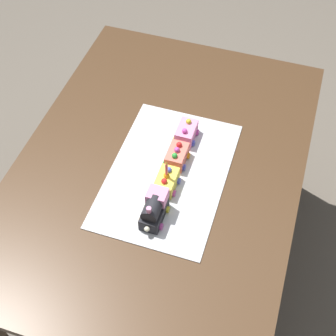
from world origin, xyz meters
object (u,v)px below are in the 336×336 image
object	(u,v)px
cake_locomotive	(154,209)
cake_car_caboose_bubblegum	(186,132)
cake_car_tanker_lemon	(167,181)
birthday_candle	(166,168)
cake_car_flatbed_coral	(177,156)
dining_table	(160,182)

from	to	relation	value
cake_locomotive	cake_car_caboose_bubblegum	size ratio (longest dim) A/B	1.40
cake_car_tanker_lemon	cake_locomotive	bearing A→B (deg)	180.00
cake_car_caboose_bubblegum	birthday_candle	world-z (taller)	birthday_candle
cake_car_tanker_lemon	birthday_candle	world-z (taller)	birthday_candle
cake_locomotive	cake_car_caboose_bubblegum	world-z (taller)	cake_locomotive
cake_car_caboose_bubblegum	birthday_candle	size ratio (longest dim) A/B	1.56
cake_car_caboose_bubblegum	cake_locomotive	bearing A→B (deg)	180.00
cake_car_flatbed_coral	birthday_candle	xyz separation A→B (m)	(-0.12, 0.00, 0.07)
dining_table	cake_car_caboose_bubblegum	xyz separation A→B (m)	(0.15, -0.06, 0.14)
cake_locomotive	cake_car_tanker_lemon	world-z (taller)	cake_locomotive
cake_locomotive	cake_car_caboose_bubblegum	bearing A→B (deg)	-0.00
cake_locomotive	cake_car_flatbed_coral	size ratio (longest dim) A/B	1.40
cake_car_tanker_lemon	cake_car_caboose_bubblegum	xyz separation A→B (m)	(0.24, 0.00, -0.00)
dining_table	cake_car_flatbed_coral	size ratio (longest dim) A/B	14.00
cake_car_flatbed_coral	cake_car_caboose_bubblegum	size ratio (longest dim) A/B	1.00
cake_car_flatbed_coral	birthday_candle	size ratio (longest dim) A/B	1.56
cake_car_tanker_lemon	cake_car_caboose_bubblegum	distance (m)	0.24
dining_table	cake_car_tanker_lemon	size ratio (longest dim) A/B	14.00
cake_car_caboose_bubblegum	cake_car_flatbed_coral	bearing A→B (deg)	180.00
dining_table	cake_car_tanker_lemon	distance (m)	0.18
birthday_candle	cake_car_flatbed_coral	bearing A→B (deg)	-0.00
cake_car_flatbed_coral	birthday_candle	world-z (taller)	birthday_candle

